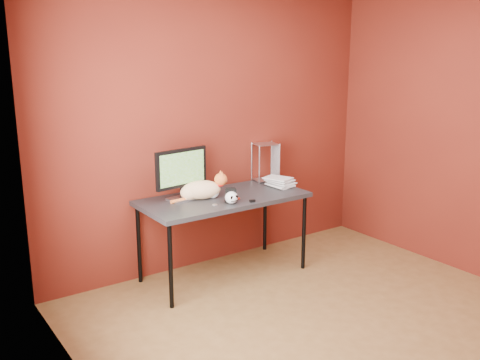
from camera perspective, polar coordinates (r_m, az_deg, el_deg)
room at (r=3.68m, az=11.92°, el=4.35°), size 3.52×3.52×2.61m
desk at (r=4.78m, az=-1.76°, el=-2.36°), size 1.50×0.70×0.75m
monitor at (r=4.63m, az=-6.26°, el=0.90°), size 0.52×0.20×0.45m
cat at (r=4.68m, az=-4.11°, el=-1.02°), size 0.52×0.29×0.24m
skull_mug at (r=4.53m, az=-0.91°, el=-1.89°), size 0.11×0.11×0.11m
speaker at (r=4.58m, az=-0.99°, el=-1.69°), size 0.11×0.11×0.12m
book_stack at (r=4.98m, az=3.63°, el=4.71°), size 0.26×0.30×0.99m
wire_rack at (r=5.31m, az=2.74°, el=1.94°), size 0.25×0.22×0.38m
pocket_knife at (r=4.66m, az=-0.46°, el=-2.03°), size 0.08×0.03×0.01m
black_gadget at (r=4.59m, az=1.33°, el=-2.24°), size 0.05×0.03×0.02m
washer at (r=4.51m, az=-2.70°, el=-2.66°), size 0.05×0.05×0.00m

